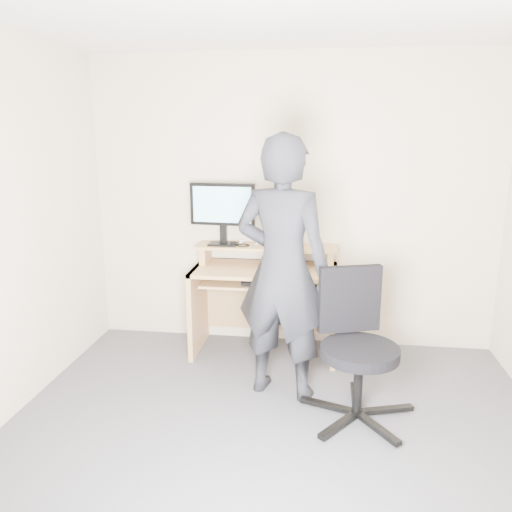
% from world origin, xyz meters
% --- Properties ---
extents(ground, '(3.50, 3.50, 0.00)m').
position_xyz_m(ground, '(0.00, 0.00, 0.00)').
color(ground, '#4E4E53').
rests_on(ground, ground).
extents(back_wall, '(3.50, 0.02, 2.50)m').
position_xyz_m(back_wall, '(0.00, 1.75, 1.25)').
color(back_wall, beige).
rests_on(back_wall, ground).
extents(desk, '(1.20, 0.60, 0.91)m').
position_xyz_m(desk, '(-0.20, 1.53, 0.55)').
color(desk, tan).
rests_on(desk, ground).
extents(monitor, '(0.56, 0.16, 0.53)m').
position_xyz_m(monitor, '(-0.58, 1.57, 1.23)').
color(monitor, black).
rests_on(monitor, desk).
extents(external_drive, '(0.08, 0.13, 0.20)m').
position_xyz_m(external_drive, '(-0.16, 1.63, 1.01)').
color(external_drive, black).
rests_on(external_drive, desk).
extents(travel_mug, '(0.10, 0.10, 0.17)m').
position_xyz_m(travel_mug, '(-0.15, 1.59, 0.99)').
color(travel_mug, silver).
rests_on(travel_mug, desk).
extents(smartphone, '(0.09, 0.14, 0.01)m').
position_xyz_m(smartphone, '(0.07, 1.56, 0.92)').
color(smartphone, black).
rests_on(smartphone, desk).
extents(charger, '(0.05, 0.04, 0.03)m').
position_xyz_m(charger, '(-0.48, 1.55, 0.93)').
color(charger, black).
rests_on(charger, desk).
extents(headphones, '(0.16, 0.16, 0.06)m').
position_xyz_m(headphones, '(-0.36, 1.65, 0.92)').
color(headphones, silver).
rests_on(headphones, desk).
extents(keyboard, '(0.49, 0.27, 0.03)m').
position_xyz_m(keyboard, '(-0.16, 1.36, 0.67)').
color(keyboard, black).
rests_on(keyboard, desk).
extents(mouse, '(0.10, 0.07, 0.04)m').
position_xyz_m(mouse, '(0.04, 1.35, 0.77)').
color(mouse, black).
rests_on(mouse, desk).
extents(office_chair, '(0.77, 0.73, 0.96)m').
position_xyz_m(office_chair, '(0.51, 0.56, 0.53)').
color(office_chair, black).
rests_on(office_chair, ground).
extents(person, '(0.77, 0.61, 1.86)m').
position_xyz_m(person, '(-0.00, 0.77, 0.93)').
color(person, black).
rests_on(person, ground).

